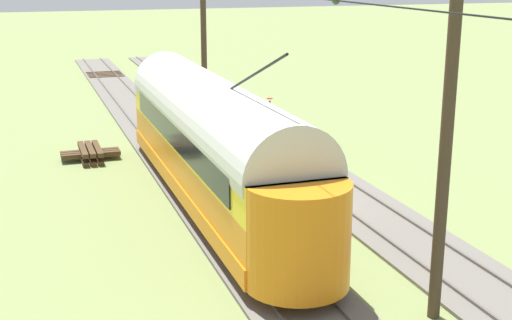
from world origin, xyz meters
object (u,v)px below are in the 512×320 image
at_px(catenary_pole_foreground, 202,46).
at_px(switch_stand, 269,108).
at_px(spare_tie_stack, 90,153).
at_px(catenary_pole_mid_near, 443,148).
at_px(vintage_streetcar, 212,138).

relative_size(catenary_pole_foreground, switch_stand, 6.24).
bearing_deg(spare_tie_stack, catenary_pole_mid_near, 110.11).
height_order(catenary_pole_foreground, catenary_pole_mid_near, same).
relative_size(catenary_pole_foreground, catenary_pole_mid_near, 1.00).
bearing_deg(vintage_streetcar, spare_tie_stack, -64.07).
bearing_deg(catenary_pole_foreground, catenary_pole_mid_near, 90.00).
relative_size(catenary_pole_mid_near, spare_tie_stack, 3.21).
height_order(vintage_streetcar, switch_stand, vintage_streetcar).
bearing_deg(catenary_pole_mid_near, spare_tie_stack, -69.89).
distance_m(catenary_pole_foreground, switch_stand, 4.86).
distance_m(switch_stand, spare_tie_stack, 10.61).
bearing_deg(switch_stand, vintage_streetcar, 61.91).
xyz_separation_m(vintage_streetcar, switch_stand, (-6.17, -11.56, -1.56)).
bearing_deg(catenary_pole_foreground, spare_tie_stack, 36.30).
bearing_deg(vintage_streetcar, switch_stand, -118.09).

